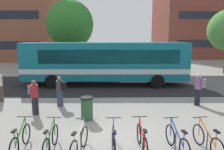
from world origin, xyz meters
TOP-DOWN VIEW (x-y plane):
  - ground at (0.00, 0.00)m, footprint 200.00×200.00m
  - bus_lane_asphalt at (0.00, 9.34)m, footprint 80.00×7.20m
  - city_bus at (-0.62, 9.34)m, footprint 12.07×2.78m
  - bike_rack at (-0.23, -0.52)m, footprint 6.97×0.26m
  - parked_bicycle_green_0 at (-3.16, -0.39)m, footprint 0.52×1.72m
  - parked_bicycle_green_1 at (-2.18, -0.47)m, footprint 0.52×1.72m
  - parked_bicycle_white_2 at (-1.27, -0.61)m, footprint 0.56×1.70m
  - parked_bicycle_blue_3 at (-0.18, -0.55)m, footprint 0.52×1.72m
  - parked_bicycle_red_4 at (0.72, -0.47)m, footprint 0.52×1.72m
  - parked_bicycle_blue_5 at (1.82, -0.56)m, footprint 0.52×1.71m
  - parked_bicycle_orange_6 at (2.79, -0.55)m, footprint 0.52×1.71m
  - commuter_grey_pack_0 at (4.46, 4.20)m, footprint 0.61×0.54m
  - commuter_black_pack_1 at (-2.86, 4.20)m, footprint 0.59×0.46m
  - commuter_grey_pack_2 at (-3.82, 3.01)m, footprint 0.59×0.58m
  - trash_bin at (-1.30, 2.29)m, footprint 0.55×0.55m
  - street_tree_0 at (-4.25, 16.14)m, footprint 4.81×4.81m

SIDE VIEW (x-z plane):
  - ground at x=0.00m, z-range 0.00..0.00m
  - bus_lane_asphalt at x=0.00m, z-range 0.00..0.01m
  - bike_rack at x=-0.23m, z-range -0.26..0.44m
  - parked_bicycle_green_0 at x=-3.16m, z-range -0.11..0.88m
  - parked_bicycle_green_1 at x=-2.18m, z-range -0.11..0.88m
  - parked_bicycle_white_2 at x=-1.27m, z-range -0.11..0.88m
  - parked_bicycle_blue_3 at x=-0.18m, z-range -0.11..0.88m
  - parked_bicycle_red_4 at x=0.72m, z-range -0.11..0.88m
  - parked_bicycle_blue_5 at x=1.82m, z-range -0.11..0.88m
  - parked_bicycle_orange_6 at x=2.79m, z-range -0.11..0.88m
  - trash_bin at x=-1.30m, z-range 0.00..1.03m
  - commuter_black_pack_1 at x=-2.86m, z-range 0.12..1.73m
  - commuter_grey_pack_2 at x=-3.82m, z-range 0.13..1.79m
  - commuter_grey_pack_0 at x=4.46m, z-range 0.14..1.87m
  - city_bus at x=-0.62m, z-range 0.18..3.38m
  - street_tree_0 at x=-4.25m, z-range 1.17..8.54m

